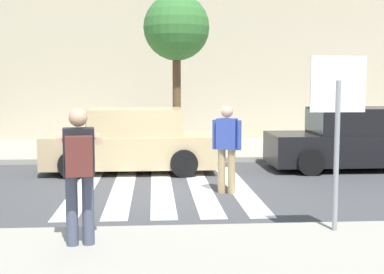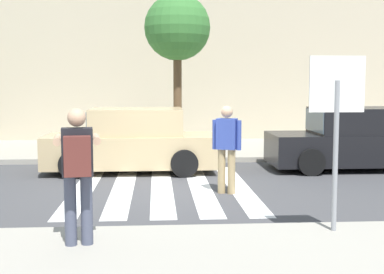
{
  "view_description": "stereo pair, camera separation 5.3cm",
  "coord_description": "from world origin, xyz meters",
  "views": [
    {
      "loc": [
        -0.16,
        -10.7,
        2.18
      ],
      "look_at": [
        0.6,
        -0.2,
        1.1
      ],
      "focal_mm": 50.0,
      "sensor_mm": 36.0,
      "label": 1
    },
    {
      "loc": [
        -0.11,
        -10.7,
        2.18
      ],
      "look_at": [
        0.6,
        -0.2,
        1.1
      ],
      "focal_mm": 50.0,
      "sensor_mm": 36.0,
      "label": 2
    }
  ],
  "objects": [
    {
      "name": "street_tree_center",
      "position": [
        0.51,
        4.7,
        3.68
      ],
      "size": [
        1.88,
        1.88,
        4.54
      ],
      "color": "brown",
      "rests_on": "sidewalk_far"
    },
    {
      "name": "pedestrian_crossing",
      "position": [
        1.26,
        -0.42,
        0.97
      ],
      "size": [
        0.55,
        0.36,
        1.72
      ],
      "color": "tan",
      "rests_on": "ground"
    },
    {
      "name": "crosswalk_stripe_2",
      "position": [
        0.0,
        0.2,
        0.0
      ],
      "size": [
        0.44,
        5.2,
        0.01
      ],
      "primitive_type": "cube",
      "color": "silver",
      "rests_on": "ground"
    },
    {
      "name": "building_facade_far",
      "position": [
        0.0,
        10.4,
        3.98
      ],
      "size": [
        56.0,
        4.0,
        7.97
      ],
      "primitive_type": "cube",
      "color": "beige",
      "rests_on": "ground"
    },
    {
      "name": "crosswalk_stripe_1",
      "position": [
        -0.8,
        0.2,
        0.0
      ],
      "size": [
        0.44,
        5.2,
        0.01
      ],
      "primitive_type": "cube",
      "color": "silver",
      "rests_on": "ground"
    },
    {
      "name": "parked_car_black",
      "position": [
        4.82,
        2.3,
        0.73
      ],
      "size": [
        4.1,
        1.92,
        1.55
      ],
      "color": "black",
      "rests_on": "ground"
    },
    {
      "name": "ground_plane",
      "position": [
        0.0,
        0.0,
        0.0
      ],
      "size": [
        120.0,
        120.0,
        0.0
      ],
      "primitive_type": "plane",
      "color": "#424244"
    },
    {
      "name": "stop_sign",
      "position": [
        2.33,
        -3.62,
        1.88
      ],
      "size": [
        0.76,
        0.08,
        2.4
      ],
      "color": "gray",
      "rests_on": "sidewalk_near"
    },
    {
      "name": "sidewalk_far",
      "position": [
        0.0,
        6.0,
        0.07
      ],
      "size": [
        60.0,
        4.8,
        0.14
      ],
      "primitive_type": "cube",
      "color": "#9E998C",
      "rests_on": "ground"
    },
    {
      "name": "crosswalk_stripe_0",
      "position": [
        -1.6,
        0.2,
        0.0
      ],
      "size": [
        0.44,
        5.2,
        0.01
      ],
      "primitive_type": "cube",
      "color": "silver",
      "rests_on": "ground"
    },
    {
      "name": "crosswalk_stripe_4",
      "position": [
        1.6,
        0.2,
        0.0
      ],
      "size": [
        0.44,
        5.2,
        0.01
      ],
      "primitive_type": "cube",
      "color": "silver",
      "rests_on": "ground"
    },
    {
      "name": "photographer_with_backpack",
      "position": [
        -1.08,
        -4.08,
        1.17
      ],
      "size": [
        0.66,
        0.89,
        1.72
      ],
      "color": "#474C60",
      "rests_on": "sidewalk_near"
    },
    {
      "name": "crosswalk_stripe_3",
      "position": [
        0.8,
        0.2,
        0.0
      ],
      "size": [
        0.44,
        5.2,
        0.01
      ],
      "primitive_type": "cube",
      "color": "silver",
      "rests_on": "ground"
    },
    {
      "name": "parked_car_tan",
      "position": [
        -0.69,
        2.3,
        0.73
      ],
      "size": [
        4.1,
        1.92,
        1.55
      ],
      "color": "tan",
      "rests_on": "ground"
    }
  ]
}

